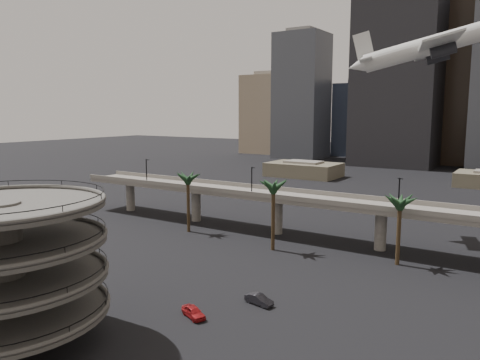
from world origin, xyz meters
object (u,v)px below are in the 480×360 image
Objects in this scene: parking_ramp at (3,260)px; overpass at (326,205)px; car_b at (259,299)px; car_a at (194,312)px; airborne_jet at (440,44)px.

parking_ramp is 0.17× the size of overpass.
car_a is at bearing 158.48° from car_b.
overpass is 30.97× the size of car_b.
car_b is at bearing -117.74° from airborne_jet.
parking_ramp is at bearing 165.92° from car_a.
overpass reaches higher than car_b.
overpass is 39.74m from airborne_jet.
overpass is at bearing -149.02° from airborne_jet.
overpass is at bearing 18.10° from car_b.
parking_ramp is 0.60× the size of airborne_jet.
airborne_jet is (16.41, 16.91, 32.00)m from overpass.
car_b is at bearing -8.51° from car_a.
overpass is at bearing 77.57° from parking_ramp.
parking_ramp is 5.32× the size of car_a.
car_a is (12.82, 16.82, -9.13)m from parking_ramp.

